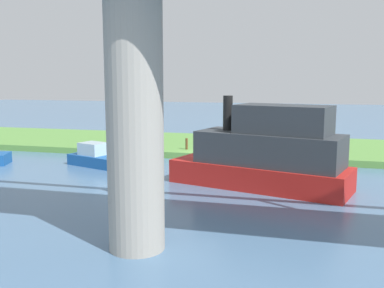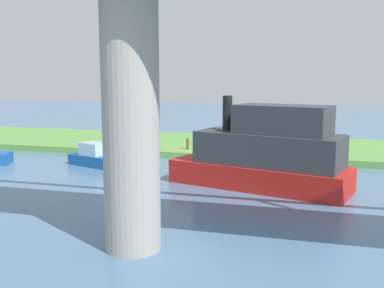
{
  "view_description": "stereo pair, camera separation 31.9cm",
  "coord_description": "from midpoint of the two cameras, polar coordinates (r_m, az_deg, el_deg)",
  "views": [
    {
      "loc": [
        -7.67,
        32.3,
        6.23
      ],
      "look_at": [
        -0.4,
        5.0,
        2.0
      ],
      "focal_mm": 41.08,
      "sensor_mm": 36.0,
      "label": 1
    },
    {
      "loc": [
        -7.98,
        32.22,
        6.23
      ],
      "look_at": [
        -0.4,
        5.0,
        2.0
      ],
      "focal_mm": 41.08,
      "sensor_mm": 36.0,
      "label": 2
    }
  ],
  "objects": [
    {
      "name": "ground_plane",
      "position": [
        33.78,
        1.9,
        -2.12
      ],
      "size": [
        160.0,
        160.0,
        0.0
      ],
      "primitive_type": "plane",
      "color": "#4C7093"
    },
    {
      "name": "motorboat_white",
      "position": [
        32.17,
        -11.71,
        -1.76
      ],
      "size": [
        5.28,
        3.32,
        1.66
      ],
      "color": "#195199",
      "rests_on": "ground"
    },
    {
      "name": "person_on_bank",
      "position": [
        34.47,
        5.79,
        0.08
      ],
      "size": [
        0.49,
        0.49,
        1.39
      ],
      "color": "#2D334C",
      "rests_on": "grassy_bank"
    },
    {
      "name": "mooring_post",
      "position": [
        35.71,
        -0.32,
        0.02
      ],
      "size": [
        0.2,
        0.2,
        0.91
      ],
      "primitive_type": "cylinder",
      "color": "brown",
      "rests_on": "grassy_bank"
    },
    {
      "name": "grassy_bank",
      "position": [
        39.51,
        3.96,
        -0.21
      ],
      "size": [
        80.0,
        12.0,
        0.5
      ],
      "primitive_type": "cube",
      "color": "#5B9342",
      "rests_on": "ground"
    },
    {
      "name": "bridge_pylon",
      "position": [
        15.73,
        -7.36,
        3.27
      ],
      "size": [
        2.05,
        2.05,
        9.63
      ],
      "primitive_type": "cylinder",
      "color": "#9E998E",
      "rests_on": "ground"
    },
    {
      "name": "riverboat_paddlewheel",
      "position": [
        25.41,
        9.77,
        -1.34
      ],
      "size": [
        10.77,
        6.05,
        5.23
      ],
      "color": "red",
      "rests_on": "ground"
    }
  ]
}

